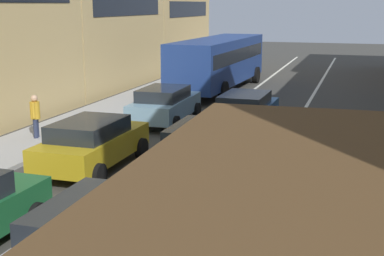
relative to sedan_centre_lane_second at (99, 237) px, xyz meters
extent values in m
cube|color=#A0A0A0|center=(-6.67, 13.30, -0.73)|extent=(2.60, 64.00, 0.14)
cube|color=silver|center=(-1.67, 13.30, -0.79)|extent=(0.16, 60.00, 0.01)
cube|color=silver|center=(1.73, 13.30, -0.79)|extent=(0.16, 60.00, 0.01)
cube|color=tan|center=(-11.97, 20.80, 3.46)|extent=(7.00, 10.90, 8.51)
cube|color=black|center=(-8.45, 20.80, 3.88)|extent=(0.02, 8.80, 1.10)
cube|color=tan|center=(-11.97, 31.80, 3.20)|extent=(7.00, 10.90, 8.00)
cube|color=black|center=(-8.45, 31.80, 3.60)|extent=(0.02, 8.80, 1.10)
cube|color=#B7B29E|center=(3.66, -0.58, 0.63)|extent=(2.46, 2.46, 1.90)
cube|color=black|center=(3.63, 0.63, 1.01)|extent=(2.02, 0.08, 0.70)
cube|color=gray|center=(0.00, 0.05, -0.13)|extent=(1.80, 4.30, 0.70)
cube|color=#1E2328|center=(0.00, -0.15, 0.43)|extent=(1.59, 2.41, 0.52)
cylinder|color=black|center=(-0.92, 1.51, -0.48)|extent=(0.22, 0.64, 0.64)
cylinder|color=black|center=(0.92, 1.51, -0.48)|extent=(0.22, 0.64, 0.64)
cylinder|color=black|center=(-2.26, 1.50, -0.48)|extent=(0.23, 0.64, 0.64)
cube|color=beige|center=(0.03, 6.45, -0.13)|extent=(1.82, 4.31, 0.70)
cube|color=#1E2328|center=(0.03, 6.25, 0.43)|extent=(1.59, 2.41, 0.52)
cylinder|color=black|center=(-0.89, 7.91, -0.48)|extent=(0.22, 0.64, 0.64)
cylinder|color=black|center=(0.95, 7.92, -0.48)|extent=(0.22, 0.64, 0.64)
cylinder|color=black|center=(-0.88, 4.99, -0.48)|extent=(0.22, 0.64, 0.64)
cylinder|color=black|center=(0.96, 4.99, -0.48)|extent=(0.22, 0.64, 0.64)
cube|color=#B29319|center=(-3.25, 6.02, -0.13)|extent=(1.83, 4.31, 0.70)
cube|color=#1E2328|center=(-3.25, 5.82, 0.43)|extent=(1.60, 2.42, 0.52)
cylinder|color=black|center=(-4.16, 7.49, -0.48)|extent=(0.22, 0.64, 0.64)
cylinder|color=black|center=(-2.32, 7.48, -0.48)|extent=(0.22, 0.64, 0.64)
cylinder|color=black|center=(-4.18, 4.57, -0.48)|extent=(0.22, 0.64, 0.64)
cylinder|color=black|center=(-2.34, 4.55, -0.48)|extent=(0.22, 0.64, 0.64)
cube|color=#194C8C|center=(0.03, 12.12, -0.13)|extent=(1.88, 4.33, 0.70)
cube|color=#1E2328|center=(0.03, 11.92, 0.43)|extent=(1.63, 2.44, 0.52)
cylinder|color=black|center=(-0.86, 13.59, -0.48)|extent=(0.23, 0.64, 0.64)
cylinder|color=black|center=(0.98, 13.56, -0.48)|extent=(0.23, 0.64, 0.64)
cylinder|color=black|center=(-0.91, 10.67, -0.48)|extent=(0.23, 0.64, 0.64)
cylinder|color=black|center=(0.93, 10.64, -0.48)|extent=(0.23, 0.64, 0.64)
cube|color=#759EB7|center=(-3.39, 12.59, -0.13)|extent=(1.87, 4.33, 0.70)
cube|color=#1E2328|center=(-3.39, 12.39, 0.43)|extent=(1.62, 2.43, 0.52)
cylinder|color=black|center=(-4.34, 14.03, -0.48)|extent=(0.23, 0.64, 0.64)
cylinder|color=black|center=(-2.50, 14.06, -0.48)|extent=(0.23, 0.64, 0.64)
cylinder|color=black|center=(-4.29, 11.11, -0.48)|extent=(0.23, 0.64, 0.64)
cylinder|color=black|center=(-2.45, 11.14, -0.48)|extent=(0.23, 0.64, 0.64)
cube|color=black|center=(3.34, 3.36, -0.13)|extent=(1.90, 4.34, 0.70)
cube|color=#1E2328|center=(3.34, 3.16, 0.43)|extent=(1.64, 2.44, 0.52)
cylinder|color=black|center=(2.39, 4.80, -0.48)|extent=(0.23, 0.64, 0.64)
cylinder|color=black|center=(4.23, 4.84, -0.48)|extent=(0.23, 0.64, 0.64)
cylinder|color=black|center=(2.45, 1.88, -0.48)|extent=(0.23, 0.64, 0.64)
cylinder|color=black|center=(4.29, 1.92, -0.48)|extent=(0.23, 0.64, 0.64)
cube|color=navy|center=(-3.50, 21.57, 0.90)|extent=(2.98, 10.60, 2.40)
cube|color=black|center=(-3.50, 21.57, 1.26)|extent=(2.98, 9.98, 0.70)
cylinder|color=black|center=(-4.58, 25.40, -0.30)|extent=(0.35, 1.01, 1.00)
cylinder|color=black|center=(-2.08, 25.29, -0.30)|extent=(0.35, 1.01, 1.00)
cylinder|color=black|center=(-4.90, 18.48, -0.30)|extent=(0.35, 1.01, 1.00)
cylinder|color=black|center=(-2.40, 18.36, -0.30)|extent=(0.35, 1.01, 1.00)
cylinder|color=#262D47|center=(-6.73, 8.46, -0.39)|extent=(0.16, 0.16, 0.82)
cylinder|color=#262D47|center=(-6.67, 8.29, -0.39)|extent=(0.16, 0.16, 0.82)
cylinder|color=gold|center=(-6.70, 8.38, 0.32)|extent=(0.34, 0.34, 0.60)
sphere|color=tan|center=(-6.70, 8.38, 0.74)|extent=(0.24, 0.24, 0.24)
cylinder|color=gold|center=(-6.78, 8.58, 0.35)|extent=(0.10, 0.10, 0.55)
cylinder|color=gold|center=(-6.62, 8.17, 0.35)|extent=(0.10, 0.10, 0.55)
camera|label=1|loc=(4.18, -7.95, 3.95)|focal=51.22mm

